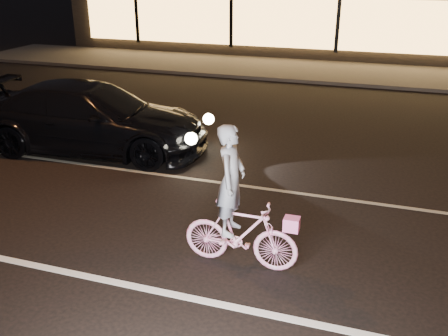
% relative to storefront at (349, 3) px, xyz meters
% --- Properties ---
extents(ground, '(90.00, 90.00, 0.00)m').
position_rel_storefront_xyz_m(ground, '(0.00, -18.97, -2.15)').
color(ground, black).
rests_on(ground, ground).
extents(lane_stripe_near, '(60.00, 0.12, 0.01)m').
position_rel_storefront_xyz_m(lane_stripe_near, '(0.00, -20.47, -2.14)').
color(lane_stripe_near, silver).
rests_on(lane_stripe_near, ground).
extents(lane_stripe_far, '(60.00, 0.10, 0.01)m').
position_rel_storefront_xyz_m(lane_stripe_far, '(0.00, -16.97, -2.14)').
color(lane_stripe_far, gray).
rests_on(lane_stripe_far, ground).
extents(sidewalk, '(30.00, 4.00, 0.12)m').
position_rel_storefront_xyz_m(sidewalk, '(0.00, -5.97, -2.09)').
color(sidewalk, '#383533').
rests_on(sidewalk, ground).
extents(storefront, '(25.40, 8.42, 4.20)m').
position_rel_storefront_xyz_m(storefront, '(0.00, 0.00, 0.00)').
color(storefront, black).
rests_on(storefront, ground).
extents(cyclist, '(1.62, 0.56, 2.04)m').
position_rel_storefront_xyz_m(cyclist, '(0.45, -19.53, -1.42)').
color(cyclist, '#FF46A7').
rests_on(cyclist, ground).
extents(sedan, '(5.33, 2.56, 1.50)m').
position_rel_storefront_xyz_m(sedan, '(-3.95, -16.10, -1.40)').
color(sedan, black).
rests_on(sedan, ground).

